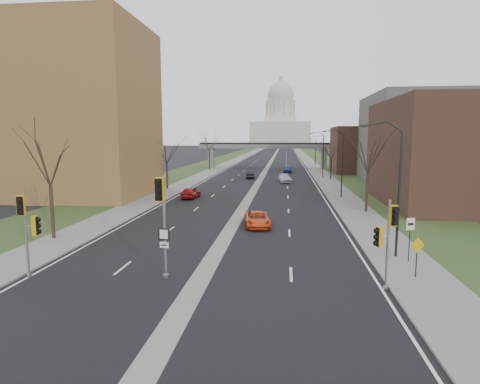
% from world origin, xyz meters
% --- Properties ---
extents(ground, '(700.00, 700.00, 0.00)m').
position_xyz_m(ground, '(0.00, 0.00, 0.00)').
color(ground, black).
rests_on(ground, ground).
extents(road_surface, '(20.00, 600.00, 0.01)m').
position_xyz_m(road_surface, '(0.00, 150.00, 0.01)').
color(road_surface, black).
rests_on(road_surface, ground).
extents(median_strip, '(1.20, 600.00, 0.02)m').
position_xyz_m(median_strip, '(0.00, 150.00, 0.00)').
color(median_strip, gray).
rests_on(median_strip, ground).
extents(sidewalk_right, '(4.00, 600.00, 0.12)m').
position_xyz_m(sidewalk_right, '(12.00, 150.00, 0.06)').
color(sidewalk_right, gray).
rests_on(sidewalk_right, ground).
extents(sidewalk_left, '(4.00, 600.00, 0.12)m').
position_xyz_m(sidewalk_left, '(-12.00, 150.00, 0.06)').
color(sidewalk_left, gray).
rests_on(sidewalk_left, ground).
extents(grass_verge_right, '(8.00, 600.00, 0.10)m').
position_xyz_m(grass_verge_right, '(18.00, 150.00, 0.05)').
color(grass_verge_right, '#2A441F').
rests_on(grass_verge_right, ground).
extents(grass_verge_left, '(8.00, 600.00, 0.10)m').
position_xyz_m(grass_verge_left, '(-18.00, 150.00, 0.05)').
color(grass_verge_left, '#2A441F').
rests_on(grass_verge_left, ground).
extents(apartment_building, '(25.00, 16.00, 22.00)m').
position_xyz_m(apartment_building, '(-26.00, 30.00, 11.00)').
color(apartment_building, '#94653B').
rests_on(apartment_building, ground).
extents(commercial_block_near, '(16.00, 20.00, 12.00)m').
position_xyz_m(commercial_block_near, '(24.00, 28.00, 6.00)').
color(commercial_block_near, '#432D1F').
rests_on(commercial_block_near, ground).
extents(commercial_block_mid, '(18.00, 22.00, 15.00)m').
position_xyz_m(commercial_block_mid, '(28.00, 52.00, 7.50)').
color(commercial_block_mid, '#63615A').
rests_on(commercial_block_mid, ground).
extents(commercial_block_far, '(14.00, 14.00, 10.00)m').
position_xyz_m(commercial_block_far, '(22.00, 70.00, 5.00)').
color(commercial_block_far, '#432D1F').
rests_on(commercial_block_far, ground).
extents(pedestrian_bridge, '(34.00, 3.00, 6.45)m').
position_xyz_m(pedestrian_bridge, '(0.00, 80.00, 4.84)').
color(pedestrian_bridge, slate).
rests_on(pedestrian_bridge, ground).
extents(capitol, '(48.00, 42.00, 55.75)m').
position_xyz_m(capitol, '(0.00, 320.00, 18.60)').
color(capitol, silver).
rests_on(capitol, ground).
extents(streetlight_near, '(2.61, 0.20, 8.70)m').
position_xyz_m(streetlight_near, '(10.99, 6.00, 6.95)').
color(streetlight_near, black).
rests_on(streetlight_near, sidewalk_right).
extents(streetlight_mid, '(2.61, 0.20, 8.70)m').
position_xyz_m(streetlight_mid, '(10.99, 32.00, 6.95)').
color(streetlight_mid, black).
rests_on(streetlight_mid, sidewalk_right).
extents(streetlight_far, '(2.61, 0.20, 8.70)m').
position_xyz_m(streetlight_far, '(10.99, 58.00, 6.95)').
color(streetlight_far, black).
rests_on(streetlight_far, sidewalk_right).
extents(tree_left_a, '(7.20, 7.20, 9.40)m').
position_xyz_m(tree_left_a, '(-13.00, 8.00, 6.64)').
color(tree_left_a, '#382B21').
rests_on(tree_left_a, sidewalk_left).
extents(tree_left_b, '(6.75, 6.75, 8.81)m').
position_xyz_m(tree_left_b, '(-13.00, 38.00, 6.23)').
color(tree_left_b, '#382B21').
rests_on(tree_left_b, sidewalk_left).
extents(tree_left_c, '(7.65, 7.65, 9.99)m').
position_xyz_m(tree_left_c, '(-13.00, 72.00, 7.04)').
color(tree_left_c, '#382B21').
rests_on(tree_left_c, sidewalk_left).
extents(tree_right_a, '(7.20, 7.20, 9.40)m').
position_xyz_m(tree_right_a, '(13.00, 22.00, 6.64)').
color(tree_right_a, '#382B21').
rests_on(tree_right_a, sidewalk_right).
extents(tree_right_b, '(6.30, 6.30, 8.22)m').
position_xyz_m(tree_right_b, '(13.00, 55.00, 5.82)').
color(tree_right_b, '#382B21').
rests_on(tree_right_b, sidewalk_right).
extents(tree_right_c, '(7.65, 7.65, 9.99)m').
position_xyz_m(tree_right_c, '(13.00, 95.00, 7.04)').
color(tree_right_c, '#382B21').
rests_on(tree_right_c, sidewalk_right).
extents(signal_pole_left, '(0.82, 1.07, 4.92)m').
position_xyz_m(signal_pole_left, '(-9.35, -0.20, 3.22)').
color(signal_pole_left, gray).
rests_on(signal_pole_left, ground).
extents(signal_pole_median, '(0.66, 0.94, 5.72)m').
position_xyz_m(signal_pole_median, '(-1.97, 0.37, 3.98)').
color(signal_pole_median, gray).
rests_on(signal_pole_median, ground).
extents(signal_pole_right, '(0.99, 0.78, 4.69)m').
position_xyz_m(signal_pole_right, '(9.67, 0.07, 3.07)').
color(signal_pole_right, gray).
rests_on(signal_pole_right, ground).
extents(speed_limit_sign, '(0.56, 0.26, 2.74)m').
position_xyz_m(speed_limit_sign, '(12.29, 4.99, 2.00)').
color(speed_limit_sign, black).
rests_on(speed_limit_sign, sidewalk_right).
extents(warning_sign, '(0.84, 0.32, 2.25)m').
position_xyz_m(warning_sign, '(11.83, 2.07, 1.58)').
color(warning_sign, black).
rests_on(warning_sign, sidewalk_right).
extents(car_left_near, '(1.95, 4.45, 1.49)m').
position_xyz_m(car_left_near, '(-7.43, 29.75, 0.75)').
color(car_left_near, maroon).
rests_on(car_left_near, ground).
extents(car_left_far, '(1.69, 4.34, 1.41)m').
position_xyz_m(car_left_far, '(-2.00, 55.76, 0.70)').
color(car_left_far, black).
rests_on(car_left_far, ground).
extents(car_right_near, '(2.73, 4.88, 1.29)m').
position_xyz_m(car_right_near, '(2.22, 14.26, 0.64)').
color(car_right_near, '#D94517').
rests_on(car_right_near, ground).
extents(car_right_mid, '(2.58, 5.01, 1.39)m').
position_xyz_m(car_right_mid, '(4.51, 49.42, 0.69)').
color(car_right_mid, silver).
rests_on(car_right_mid, ground).
extents(car_right_far, '(1.85, 4.51, 1.53)m').
position_xyz_m(car_right_far, '(5.13, 69.18, 0.76)').
color(car_right_far, navy).
rests_on(car_right_far, ground).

